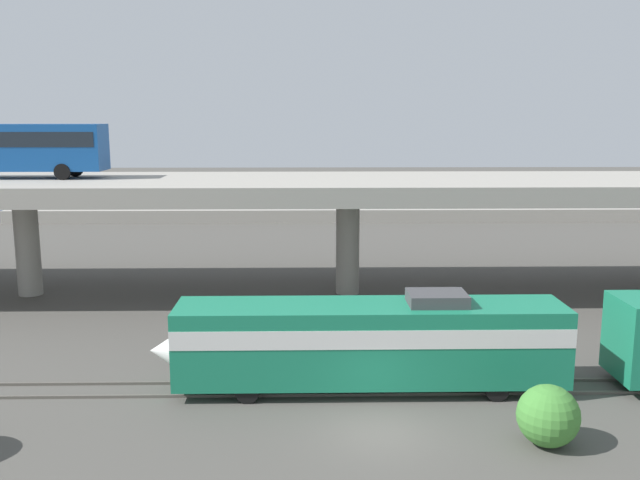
{
  "coord_description": "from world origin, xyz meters",
  "views": [
    {
      "loc": [
        -2.64,
        -23.27,
        11.33
      ],
      "look_at": [
        -1.79,
        19.11,
        3.65
      ],
      "focal_mm": 38.6,
      "sensor_mm": 36.0,
      "label": 1
    }
  ],
  "objects_px": {
    "parked_car_0": "(460,195)",
    "parked_car_3": "(101,195)",
    "transit_bus_on_overpass": "(8,146)",
    "parked_car_5": "(562,195)",
    "parked_car_1": "(388,196)",
    "parked_car_7": "(89,200)",
    "train_locomotive": "(351,339)",
    "parked_car_2": "(315,199)",
    "parked_car_4": "(582,198)",
    "parked_car_6": "(481,199)"
  },
  "relations": [
    {
      "from": "parked_car_0",
      "to": "parked_car_3",
      "type": "xyz_separation_m",
      "value": [
        -42.25,
        0.06,
        0.0
      ]
    },
    {
      "from": "transit_bus_on_overpass",
      "to": "parked_car_5",
      "type": "height_order",
      "value": "transit_bus_on_overpass"
    },
    {
      "from": "parked_car_1",
      "to": "parked_car_7",
      "type": "distance_m",
      "value": 33.61
    },
    {
      "from": "train_locomotive",
      "to": "parked_car_3",
      "type": "bearing_deg",
      "value": -64.06
    },
    {
      "from": "parked_car_2",
      "to": "parked_car_4",
      "type": "distance_m",
      "value": 30.28
    },
    {
      "from": "parked_car_6",
      "to": "train_locomotive",
      "type": "bearing_deg",
      "value": 70.04
    },
    {
      "from": "transit_bus_on_overpass",
      "to": "parked_car_2",
      "type": "bearing_deg",
      "value": -121.45
    },
    {
      "from": "parked_car_4",
      "to": "parked_car_6",
      "type": "xyz_separation_m",
      "value": [
        -11.49,
        -0.1,
        -0.0
      ]
    },
    {
      "from": "parked_car_5",
      "to": "parked_car_7",
      "type": "xyz_separation_m",
      "value": [
        -54.02,
        -3.85,
        0.0
      ]
    },
    {
      "from": "train_locomotive",
      "to": "parked_car_6",
      "type": "bearing_deg",
      "value": -109.96
    },
    {
      "from": "parked_car_2",
      "to": "parked_car_5",
      "type": "relative_size",
      "value": 1.05
    },
    {
      "from": "train_locomotive",
      "to": "parked_car_1",
      "type": "bearing_deg",
      "value": -98.33
    },
    {
      "from": "parked_car_2",
      "to": "parked_car_4",
      "type": "bearing_deg",
      "value": 0.74
    },
    {
      "from": "parked_car_3",
      "to": "parked_car_4",
      "type": "xyz_separation_m",
      "value": [
        55.32,
        -3.95,
        0.0
      ]
    },
    {
      "from": "parked_car_6",
      "to": "transit_bus_on_overpass",
      "type": "bearing_deg",
      "value": 40.2
    },
    {
      "from": "parked_car_1",
      "to": "parked_car_4",
      "type": "xyz_separation_m",
      "value": [
        21.76,
        -2.71,
        -0.0
      ]
    },
    {
      "from": "parked_car_1",
      "to": "parked_car_7",
      "type": "xyz_separation_m",
      "value": [
        -33.43,
        -3.39,
        -0.0
      ]
    },
    {
      "from": "parked_car_4",
      "to": "parked_car_3",
      "type": "bearing_deg",
      "value": 175.91
    },
    {
      "from": "parked_car_3",
      "to": "parked_car_6",
      "type": "height_order",
      "value": "same"
    },
    {
      "from": "parked_car_0",
      "to": "parked_car_1",
      "type": "height_order",
      "value": "same"
    },
    {
      "from": "parked_car_2",
      "to": "parked_car_6",
      "type": "xyz_separation_m",
      "value": [
        18.79,
        0.29,
        0.0
      ]
    },
    {
      "from": "train_locomotive",
      "to": "parked_car_7",
      "type": "distance_m",
      "value": 55.09
    },
    {
      "from": "transit_bus_on_overpass",
      "to": "parked_car_0",
      "type": "height_order",
      "value": "transit_bus_on_overpass"
    },
    {
      "from": "parked_car_3",
      "to": "parked_car_6",
      "type": "relative_size",
      "value": 0.88
    },
    {
      "from": "transit_bus_on_overpass",
      "to": "parked_car_5",
      "type": "distance_m",
      "value": 61.0
    },
    {
      "from": "train_locomotive",
      "to": "parked_car_4",
      "type": "bearing_deg",
      "value": -120.76
    },
    {
      "from": "parked_car_0",
      "to": "parked_car_7",
      "type": "bearing_deg",
      "value": 6.21
    },
    {
      "from": "parked_car_0",
      "to": "parked_car_4",
      "type": "height_order",
      "value": "same"
    },
    {
      "from": "parked_car_7",
      "to": "parked_car_0",
      "type": "bearing_deg",
      "value": 6.21
    },
    {
      "from": "parked_car_2",
      "to": "parked_car_3",
      "type": "distance_m",
      "value": 25.41
    },
    {
      "from": "transit_bus_on_overpass",
      "to": "parked_car_2",
      "type": "relative_size",
      "value": 2.84
    },
    {
      "from": "parked_car_1",
      "to": "parked_car_0",
      "type": "bearing_deg",
      "value": 7.8
    },
    {
      "from": "transit_bus_on_overpass",
      "to": "parked_car_3",
      "type": "bearing_deg",
      "value": -81.75
    },
    {
      "from": "parked_car_1",
      "to": "parked_car_3",
      "type": "bearing_deg",
      "value": 177.87
    },
    {
      "from": "parked_car_3",
      "to": "parked_car_2",
      "type": "bearing_deg",
      "value": -9.84
    },
    {
      "from": "parked_car_5",
      "to": "parked_car_7",
      "type": "relative_size",
      "value": 0.88
    },
    {
      "from": "parked_car_2",
      "to": "parked_car_4",
      "type": "relative_size",
      "value": 0.94
    },
    {
      "from": "parked_car_1",
      "to": "parked_car_4",
      "type": "height_order",
      "value": "same"
    },
    {
      "from": "parked_car_0",
      "to": "parked_car_3",
      "type": "relative_size",
      "value": 1.0
    },
    {
      "from": "parked_car_3",
      "to": "parked_car_7",
      "type": "bearing_deg",
      "value": -88.44
    },
    {
      "from": "train_locomotive",
      "to": "parked_car_5",
      "type": "height_order",
      "value": "train_locomotive"
    },
    {
      "from": "transit_bus_on_overpass",
      "to": "parked_car_1",
      "type": "distance_m",
      "value": 45.85
    },
    {
      "from": "train_locomotive",
      "to": "parked_car_4",
      "type": "distance_m",
      "value": 57.45
    },
    {
      "from": "parked_car_1",
      "to": "parked_car_6",
      "type": "height_order",
      "value": "same"
    },
    {
      "from": "transit_bus_on_overpass",
      "to": "parked_car_6",
      "type": "bearing_deg",
      "value": -139.8
    },
    {
      "from": "parked_car_1",
      "to": "parked_car_7",
      "type": "height_order",
      "value": "same"
    },
    {
      "from": "train_locomotive",
      "to": "parked_car_0",
      "type": "relative_size",
      "value": 4.16
    },
    {
      "from": "parked_car_4",
      "to": "parked_car_7",
      "type": "bearing_deg",
      "value": -179.29
    },
    {
      "from": "transit_bus_on_overpass",
      "to": "parked_car_6",
      "type": "height_order",
      "value": "transit_bus_on_overpass"
    },
    {
      "from": "train_locomotive",
      "to": "transit_bus_on_overpass",
      "type": "relative_size",
      "value": 1.43
    }
  ]
}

